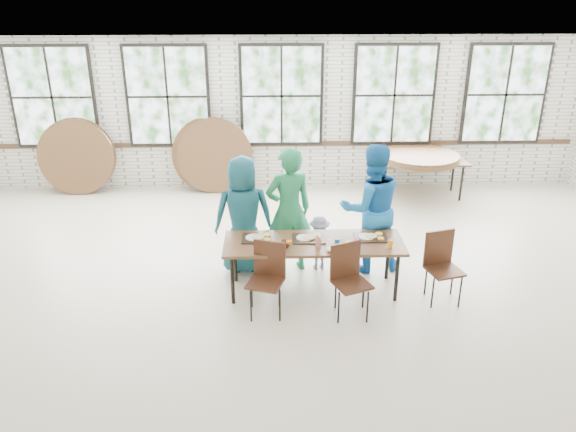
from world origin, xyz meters
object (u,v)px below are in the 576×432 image
object	(u,v)px
dining_table	(314,245)
chair_near_right	(349,273)
chair_near_left	(268,272)
storage_table	(419,163)

from	to	relation	value
dining_table	chair_near_right	distance (m)	0.69
dining_table	chair_near_left	size ratio (longest dim) A/B	2.53
chair_near_right	storage_table	bearing A→B (deg)	42.16
chair_near_right	storage_table	size ratio (longest dim) A/B	0.52
dining_table	storage_table	distance (m)	4.25
chair_near_left	chair_near_right	size ratio (longest dim) A/B	1.00
dining_table	chair_near_left	distance (m)	0.79
dining_table	chair_near_right	xyz separation A→B (m)	(0.40, -0.55, -0.13)
storage_table	chair_near_right	bearing A→B (deg)	-116.40
storage_table	chair_near_left	bearing A→B (deg)	-127.41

